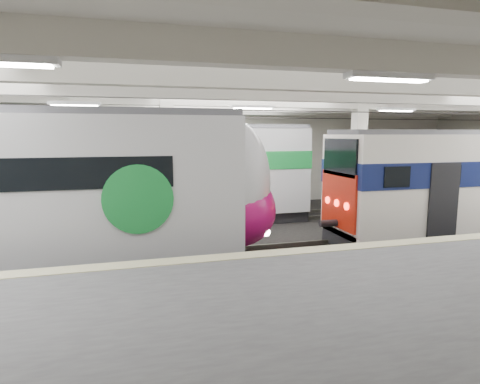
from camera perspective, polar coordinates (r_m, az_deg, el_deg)
name	(u,v)px	position (r m, az deg, el deg)	size (l,w,h in m)	color
station_hall	(292,160)	(11.27, 7.37, 4.47)	(36.00, 24.00, 5.75)	black
modern_emu	(49,194)	(12.45, -25.53, -0.31)	(14.59, 3.01, 4.67)	silver
far_train	(152,174)	(17.73, -12.35, 2.55)	(13.73, 2.89, 4.39)	silver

